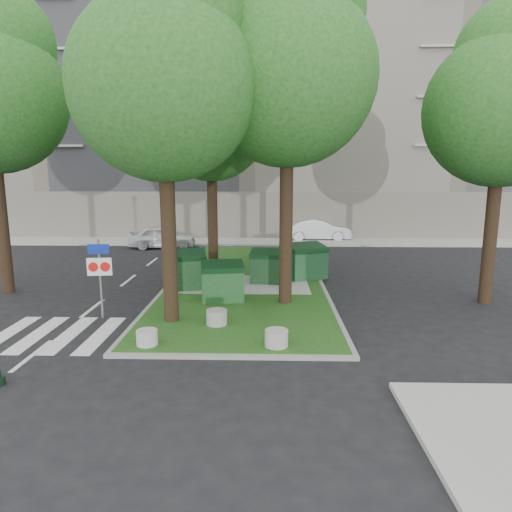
{
  "coord_description": "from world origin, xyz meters",
  "views": [
    {
      "loc": [
        1.4,
        -10.62,
        4.55
      ],
      "look_at": [
        1.04,
        3.04,
        2.0
      ],
      "focal_mm": 32.0,
      "sensor_mm": 36.0,
      "label": 1
    }
  ],
  "objects_px": {
    "dumpster_c": "(269,267)",
    "bollard_mid": "(217,317)",
    "tree_median_near_right": "(291,60)",
    "tree_median_mid": "(213,112)",
    "bollard_left": "(147,337)",
    "bollard_right": "(276,338)",
    "tree_street_right": "(506,95)",
    "litter_bin": "(306,260)",
    "car_silver": "(317,230)",
    "tree_median_near_left": "(167,69)",
    "traffic_sign_pole": "(100,268)",
    "dumpster_b": "(222,282)",
    "dumpster_d": "(306,262)",
    "dumpster_a": "(185,270)",
    "car_white": "(162,237)"
  },
  "relations": [
    {
      "from": "dumpster_c",
      "to": "bollard_mid",
      "type": "height_order",
      "value": "dumpster_c"
    },
    {
      "from": "tree_median_near_right",
      "to": "tree_median_mid",
      "type": "bearing_deg",
      "value": 123.69
    },
    {
      "from": "bollard_left",
      "to": "bollard_right",
      "type": "height_order",
      "value": "bollard_right"
    },
    {
      "from": "tree_street_right",
      "to": "litter_bin",
      "type": "xyz_separation_m",
      "value": [
        -5.89,
        5.46,
        -6.53
      ]
    },
    {
      "from": "bollard_left",
      "to": "car_silver",
      "type": "xyz_separation_m",
      "value": [
        6.39,
        19.0,
        0.41
      ]
    },
    {
      "from": "tree_median_near_left",
      "to": "car_silver",
      "type": "bearing_deg",
      "value": 70.25
    },
    {
      "from": "tree_street_right",
      "to": "traffic_sign_pole",
      "type": "bearing_deg",
      "value": -170.92
    },
    {
      "from": "bollard_right",
      "to": "traffic_sign_pole",
      "type": "xyz_separation_m",
      "value": [
        -5.42,
        2.5,
        1.27
      ]
    },
    {
      "from": "bollard_left",
      "to": "traffic_sign_pole",
      "type": "distance_m",
      "value": 3.49
    },
    {
      "from": "dumpster_c",
      "to": "traffic_sign_pole",
      "type": "relative_size",
      "value": 0.62
    },
    {
      "from": "tree_median_mid",
      "to": "litter_bin",
      "type": "distance_m",
      "value": 7.85
    },
    {
      "from": "tree_median_near_right",
      "to": "dumpster_b",
      "type": "bearing_deg",
      "value": 176.05
    },
    {
      "from": "tree_median_mid",
      "to": "tree_street_right",
      "type": "distance_m",
      "value": 10.77
    },
    {
      "from": "tree_median_mid",
      "to": "bollard_right",
      "type": "relative_size",
      "value": 16.65
    },
    {
      "from": "litter_bin",
      "to": "traffic_sign_pole",
      "type": "height_order",
      "value": "traffic_sign_pole"
    },
    {
      "from": "tree_street_right",
      "to": "dumpster_d",
      "type": "relative_size",
      "value": 5.3
    },
    {
      "from": "tree_median_near_left",
      "to": "litter_bin",
      "type": "xyz_separation_m",
      "value": [
        4.61,
        7.96,
        -6.87
      ]
    },
    {
      "from": "dumpster_a",
      "to": "car_silver",
      "type": "relative_size",
      "value": 0.41
    },
    {
      "from": "litter_bin",
      "to": "car_silver",
      "type": "distance_m",
      "value": 9.11
    },
    {
      "from": "bollard_mid",
      "to": "litter_bin",
      "type": "bearing_deg",
      "value": 68.55
    },
    {
      "from": "tree_median_near_left",
      "to": "litter_bin",
      "type": "bearing_deg",
      "value": 59.9
    },
    {
      "from": "dumpster_c",
      "to": "bollard_mid",
      "type": "bearing_deg",
      "value": -99.92
    },
    {
      "from": "dumpster_c",
      "to": "car_white",
      "type": "height_order",
      "value": "dumpster_c"
    },
    {
      "from": "tree_street_right",
      "to": "dumpster_d",
      "type": "height_order",
      "value": "tree_street_right"
    },
    {
      "from": "dumpster_d",
      "to": "car_silver",
      "type": "xyz_separation_m",
      "value": [
        1.67,
        11.39,
        -0.11
      ]
    },
    {
      "from": "tree_median_mid",
      "to": "tree_street_right",
      "type": "xyz_separation_m",
      "value": [
        10.0,
        -4.0,
        0.0
      ]
    },
    {
      "from": "bollard_right",
      "to": "dumpster_c",
      "type": "bearing_deg",
      "value": 91.69
    },
    {
      "from": "car_white",
      "to": "car_silver",
      "type": "relative_size",
      "value": 0.9
    },
    {
      "from": "tree_median_near_left",
      "to": "car_silver",
      "type": "xyz_separation_m",
      "value": [
        6.08,
        16.94,
        -6.59
      ]
    },
    {
      "from": "dumpster_c",
      "to": "car_silver",
      "type": "xyz_separation_m",
      "value": [
        3.24,
        12.14,
        -0.04
      ]
    },
    {
      "from": "tree_median_near_right",
      "to": "litter_bin",
      "type": "relative_size",
      "value": 17.44
    },
    {
      "from": "tree_median_near_right",
      "to": "dumpster_c",
      "type": "relative_size",
      "value": 7.41
    },
    {
      "from": "bollard_right",
      "to": "traffic_sign_pole",
      "type": "relative_size",
      "value": 0.24
    },
    {
      "from": "tree_median_mid",
      "to": "tree_street_right",
      "type": "bearing_deg",
      "value": -21.8
    },
    {
      "from": "dumpster_b",
      "to": "traffic_sign_pole",
      "type": "relative_size",
      "value": 0.64
    },
    {
      "from": "tree_median_mid",
      "to": "car_white",
      "type": "relative_size",
      "value": 2.53
    },
    {
      "from": "traffic_sign_pole",
      "to": "tree_median_mid",
      "type": "bearing_deg",
      "value": 58.52
    },
    {
      "from": "tree_median_near_left",
      "to": "dumpster_b",
      "type": "relative_size",
      "value": 6.55
    },
    {
      "from": "tree_median_mid",
      "to": "bollard_right",
      "type": "bearing_deg",
      "value": -73.45
    },
    {
      "from": "tree_street_right",
      "to": "bollard_right",
      "type": "distance_m",
      "value": 10.98
    },
    {
      "from": "bollard_left",
      "to": "tree_median_mid",
      "type": "bearing_deg",
      "value": 84.61
    },
    {
      "from": "tree_median_near_left",
      "to": "bollard_right",
      "type": "relative_size",
      "value": 17.55
    },
    {
      "from": "tree_median_mid",
      "to": "dumpster_b",
      "type": "xyz_separation_m",
      "value": [
        0.74,
        -4.34,
        -6.2
      ]
    },
    {
      "from": "tree_street_right",
      "to": "tree_median_mid",
      "type": "bearing_deg",
      "value": 158.2
    },
    {
      "from": "tree_median_near_left",
      "to": "litter_bin",
      "type": "relative_size",
      "value": 16.03
    },
    {
      "from": "tree_median_near_left",
      "to": "bollard_left",
      "type": "bearing_deg",
      "value": -98.48
    },
    {
      "from": "tree_median_mid",
      "to": "car_white",
      "type": "distance_m",
      "value": 10.38
    },
    {
      "from": "tree_median_mid",
      "to": "dumpster_d",
      "type": "distance_m",
      "value": 7.35
    },
    {
      "from": "tree_median_mid",
      "to": "car_white",
      "type": "height_order",
      "value": "tree_median_mid"
    },
    {
      "from": "dumpster_b",
      "to": "bollard_right",
      "type": "height_order",
      "value": "dumpster_b"
    }
  ]
}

